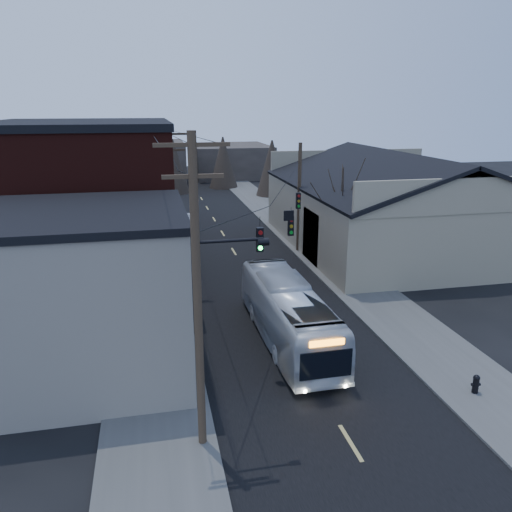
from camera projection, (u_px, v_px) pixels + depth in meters
The scene contains 15 objects.
ground at pixel (376, 484), 15.34m from camera, with size 160.00×160.00×0.00m, color black.
road_surface at pixel (226, 239), 43.41m from camera, with size 9.00×110.00×0.02m, color black.
sidewalk_left at pixel (150, 243), 42.09m from camera, with size 4.00×110.00×0.12m, color #474744.
sidewalk_right at pixel (298, 234), 44.70m from camera, with size 4.00×110.00×0.12m, color #474744.
building_clapboard at pixel (90, 296), 20.94m from camera, with size 8.00×8.00×7.00m, color slate.
building_brick at pixel (89, 210), 30.60m from camera, with size 10.00×12.00×10.00m, color black.
building_left_far at pixel (114, 192), 46.10m from camera, with size 9.00×14.00×7.00m, color #322D28.
warehouse at pixel (393, 214), 40.56m from camera, with size 16.16×20.60×7.73m.
building_far_left at pixel (150, 162), 74.09m from camera, with size 10.00×12.00×6.00m, color #322D28.
building_far_right at pixel (231, 160), 81.52m from camera, with size 12.00×14.00×5.00m, color #322D28.
bare_tree at pixel (341, 220), 34.32m from camera, with size 0.40×0.40×7.20m, color black.
utility_lines at pixel (195, 195), 35.87m from camera, with size 11.24×45.28×10.50m.
bus at pixel (288, 313), 24.24m from camera, with size 2.47×10.56×2.94m, color silver.
parked_car at pixel (187, 222), 46.94m from camera, with size 1.41×4.05×1.33m, color #96999D.
fire_hydrant at pixel (476, 383), 19.91m from camera, with size 0.38×0.27×0.79m.
Camera 1 is at (-6.25, -11.59, 11.19)m, focal length 35.00 mm.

